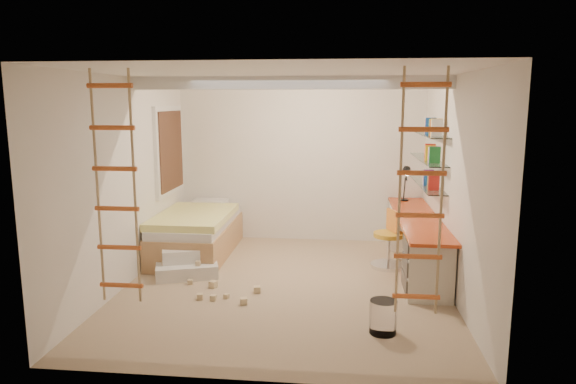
# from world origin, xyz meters

# --- Properties ---
(floor) EXTENTS (4.50, 4.50, 0.00)m
(floor) POSITION_xyz_m (0.00, 0.00, 0.00)
(floor) COLOR tan
(floor) RESTS_ON ground
(ceiling_beam) EXTENTS (4.00, 0.18, 0.16)m
(ceiling_beam) POSITION_xyz_m (0.00, 0.30, 2.52)
(ceiling_beam) COLOR white
(ceiling_beam) RESTS_ON ceiling
(window_frame) EXTENTS (0.06, 1.15, 1.35)m
(window_frame) POSITION_xyz_m (-1.97, 1.50, 1.55)
(window_frame) COLOR white
(window_frame) RESTS_ON wall_left
(window_blind) EXTENTS (0.02, 1.00, 1.20)m
(window_blind) POSITION_xyz_m (-1.93, 1.50, 1.55)
(window_blind) COLOR #4C2D1E
(window_blind) RESTS_ON window_frame
(rope_ladder_left) EXTENTS (0.41, 0.04, 2.13)m
(rope_ladder_left) POSITION_xyz_m (-1.35, -1.75, 1.52)
(rope_ladder_left) COLOR #DC5325
(rope_ladder_left) RESTS_ON ceiling
(rope_ladder_right) EXTENTS (0.41, 0.04, 2.13)m
(rope_ladder_right) POSITION_xyz_m (1.35, -1.75, 1.52)
(rope_ladder_right) COLOR #DC5325
(rope_ladder_right) RESTS_ON ceiling
(waste_bin) EXTENTS (0.27, 0.27, 0.34)m
(waste_bin) POSITION_xyz_m (1.12, -1.23, 0.17)
(waste_bin) COLOR white
(waste_bin) RESTS_ON floor
(desk) EXTENTS (0.56, 2.80, 0.75)m
(desk) POSITION_xyz_m (1.72, 0.86, 0.40)
(desk) COLOR #C03F16
(desk) RESTS_ON floor
(shelves) EXTENTS (0.25, 1.80, 0.71)m
(shelves) POSITION_xyz_m (1.87, 1.13, 1.50)
(shelves) COLOR white
(shelves) RESTS_ON wall_right
(bed) EXTENTS (1.02, 2.00, 0.69)m
(bed) POSITION_xyz_m (-1.48, 1.23, 0.33)
(bed) COLOR #AD7F51
(bed) RESTS_ON floor
(task_lamp) EXTENTS (0.14, 0.36, 0.57)m
(task_lamp) POSITION_xyz_m (1.67, 1.82, 1.14)
(task_lamp) COLOR black
(task_lamp) RESTS_ON desk
(swivel_chair) EXTENTS (0.62, 0.62, 0.81)m
(swivel_chair) POSITION_xyz_m (1.35, 0.90, 0.30)
(swivel_chair) COLOR gold
(swivel_chair) RESTS_ON floor
(play_platform) EXTENTS (0.95, 0.84, 0.35)m
(play_platform) POSITION_xyz_m (-1.39, 0.30, 0.14)
(play_platform) COLOR silver
(play_platform) RESTS_ON floor
(toy_blocks) EXTENTS (1.35, 1.12, 0.62)m
(toy_blocks) POSITION_xyz_m (-1.04, -0.09, 0.19)
(toy_blocks) COLOR #CCB284
(toy_blocks) RESTS_ON floor
(books) EXTENTS (0.14, 0.70, 0.92)m
(books) POSITION_xyz_m (1.87, 1.13, 1.65)
(books) COLOR red
(books) RESTS_ON shelves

